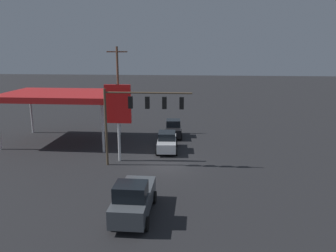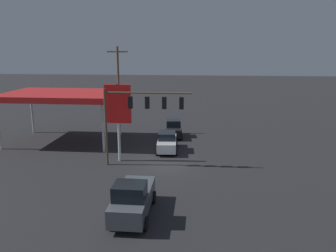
{
  "view_description": "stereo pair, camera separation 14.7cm",
  "coord_description": "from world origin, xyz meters",
  "px_view_note": "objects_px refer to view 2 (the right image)",
  "views": [
    {
      "loc": [
        -2.54,
        26.84,
        9.91
      ],
      "look_at": [
        0.0,
        -2.0,
        3.07
      ],
      "focal_mm": 35.0,
      "sensor_mm": 36.0,
      "label": 1
    },
    {
      "loc": [
        -2.69,
        26.83,
        9.91
      ],
      "look_at": [
        0.0,
        -2.0,
        3.07
      ],
      "focal_mm": 35.0,
      "sensor_mm": 36.0,
      "label": 2
    }
  ],
  "objects_px": {
    "price_sign": "(118,107)",
    "pickup_parked": "(133,199)",
    "sedan_waiting": "(167,142)",
    "hatchback_crossing": "(174,129)",
    "utility_pole": "(119,89)",
    "traffic_signal_assembly": "(140,108)"
  },
  "relations": [
    {
      "from": "sedan_waiting",
      "to": "traffic_signal_assembly",
      "type": "bearing_deg",
      "value": -25.84
    },
    {
      "from": "hatchback_crossing",
      "to": "sedan_waiting",
      "type": "height_order",
      "value": "hatchback_crossing"
    },
    {
      "from": "hatchback_crossing",
      "to": "sedan_waiting",
      "type": "relative_size",
      "value": 0.87
    },
    {
      "from": "price_sign",
      "to": "sedan_waiting",
      "type": "relative_size",
      "value": 1.54
    },
    {
      "from": "hatchback_crossing",
      "to": "pickup_parked",
      "type": "height_order",
      "value": "pickup_parked"
    },
    {
      "from": "hatchback_crossing",
      "to": "sedan_waiting",
      "type": "xyz_separation_m",
      "value": [
        0.25,
        5.36,
        0.0
      ]
    },
    {
      "from": "hatchback_crossing",
      "to": "sedan_waiting",
      "type": "bearing_deg",
      "value": -7.15
    },
    {
      "from": "price_sign",
      "to": "traffic_signal_assembly",
      "type": "bearing_deg",
      "value": 152.38
    },
    {
      "from": "utility_pole",
      "to": "price_sign",
      "type": "xyz_separation_m",
      "value": [
        -2.32,
        9.79,
        -0.46
      ]
    },
    {
      "from": "price_sign",
      "to": "hatchback_crossing",
      "type": "xyz_separation_m",
      "value": [
        -4.24,
        -8.66,
        -3.97
      ]
    },
    {
      "from": "sedan_waiting",
      "to": "hatchback_crossing",
      "type": "bearing_deg",
      "value": 173.89
    },
    {
      "from": "pickup_parked",
      "to": "utility_pole",
      "type": "bearing_deg",
      "value": -164.29
    },
    {
      "from": "utility_pole",
      "to": "price_sign",
      "type": "relative_size",
      "value": 1.47
    },
    {
      "from": "sedan_waiting",
      "to": "price_sign",
      "type": "bearing_deg",
      "value": -53.9
    },
    {
      "from": "utility_pole",
      "to": "pickup_parked",
      "type": "height_order",
      "value": "utility_pole"
    },
    {
      "from": "price_sign",
      "to": "sedan_waiting",
      "type": "xyz_separation_m",
      "value": [
        -4.0,
        -3.31,
        -3.97
      ]
    },
    {
      "from": "hatchback_crossing",
      "to": "traffic_signal_assembly",
      "type": "bearing_deg",
      "value": -16.46
    },
    {
      "from": "utility_pole",
      "to": "sedan_waiting",
      "type": "height_order",
      "value": "utility_pole"
    },
    {
      "from": "price_sign",
      "to": "pickup_parked",
      "type": "height_order",
      "value": "price_sign"
    },
    {
      "from": "price_sign",
      "to": "pickup_parked",
      "type": "xyz_separation_m",
      "value": [
        -3.19,
        9.87,
        -3.81
      ]
    },
    {
      "from": "price_sign",
      "to": "sedan_waiting",
      "type": "bearing_deg",
      "value": -140.41
    },
    {
      "from": "traffic_signal_assembly",
      "to": "hatchback_crossing",
      "type": "distance_m",
      "value": 10.83
    }
  ]
}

